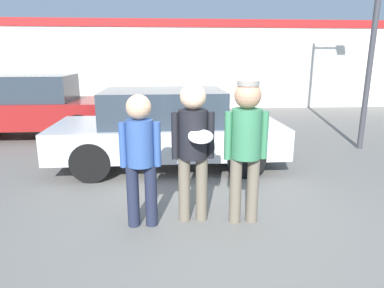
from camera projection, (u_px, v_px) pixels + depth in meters
The scene contains 8 objects.
ground_plane at pixel (216, 219), 4.46m from camera, with size 56.00×56.00×0.00m, color #66635E.
storefront_building at pixel (180, 64), 13.35m from camera, with size 24.00×0.22×3.42m.
person_left at pixel (140, 151), 4.06m from camera, with size 0.49×0.32×1.64m.
person_middle_with_frisbee at pixel (193, 141), 4.18m from camera, with size 0.53×0.58×1.75m.
person_right at pixel (246, 139), 4.13m from camera, with size 0.53×0.36×1.78m.
parked_car_near at pixel (167, 128), 6.49m from camera, with size 4.24×1.82×1.45m.
parked_car_far at pixel (30, 106), 8.88m from camera, with size 4.48×1.85×1.59m.
shrub at pixel (45, 100), 12.61m from camera, with size 0.99×0.99×0.99m.
Camera 1 is at (-0.65, -4.04, 2.06)m, focal length 32.00 mm.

